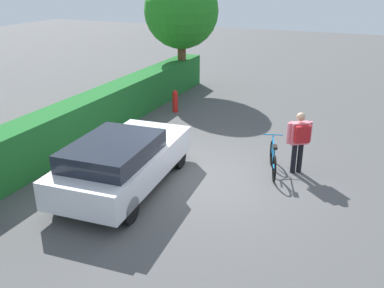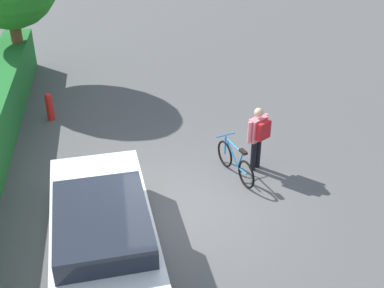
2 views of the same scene
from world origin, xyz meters
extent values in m
plane|color=#4D4D4D|center=(0.00, 0.00, 0.00)|extent=(60.00, 60.00, 0.00)
cube|color=silver|center=(-1.11, 1.70, 0.61)|extent=(4.21, 2.07, 0.63)
cube|color=#1E232D|center=(-1.60, 1.67, 1.12)|extent=(2.34, 1.73, 0.40)
cylinder|color=black|center=(0.23, 2.60, 0.29)|extent=(0.59, 0.22, 0.58)
cylinder|color=black|center=(0.34, 0.98, 0.29)|extent=(0.59, 0.22, 0.58)
cylinder|color=black|center=(-2.45, 0.80, 0.29)|extent=(0.59, 0.22, 0.58)
torus|color=black|center=(1.47, -1.18, 0.33)|extent=(0.64, 0.24, 0.65)
torus|color=black|center=(0.54, -1.46, 0.33)|extent=(0.64, 0.24, 0.65)
cylinder|color=#1972B2|center=(1.18, -1.27, 0.56)|extent=(0.61, 0.21, 0.53)
cylinder|color=#1972B2|center=(0.80, -1.39, 0.55)|extent=(0.22, 0.10, 0.49)
cylinder|color=#1972B2|center=(1.07, -1.31, 0.77)|extent=(0.72, 0.25, 0.04)
cylinder|color=#1972B2|center=(0.72, -1.41, 0.32)|extent=(0.37, 0.14, 0.05)
cylinder|color=#1972B2|center=(1.47, -1.18, 0.57)|extent=(0.04, 0.04, 0.48)
cube|color=black|center=(0.71, -1.41, 0.82)|extent=(0.24, 0.16, 0.06)
cylinder|color=#1972B2|center=(1.47, -1.18, 0.84)|extent=(0.17, 0.49, 0.03)
cylinder|color=black|center=(1.20, -1.81, 0.39)|extent=(0.13, 0.13, 0.79)
cylinder|color=black|center=(1.29, -1.94, 0.39)|extent=(0.13, 0.13, 0.79)
cube|color=#E5727F|center=(1.24, -1.87, 1.07)|extent=(0.42, 0.49, 0.56)
sphere|color=tan|center=(1.24, -1.87, 1.48)|extent=(0.21, 0.21, 0.21)
cylinder|color=#E5727F|center=(1.09, -1.64, 1.08)|extent=(0.09, 0.09, 0.53)
cylinder|color=#E5727F|center=(1.40, -2.11, 1.08)|extent=(0.09, 0.09, 0.53)
cube|color=#AE191E|center=(1.11, -1.96, 1.10)|extent=(0.34, 0.39, 0.42)
cylinder|color=brown|center=(7.57, 4.20, 1.19)|extent=(0.35, 0.35, 2.38)
cylinder|color=red|center=(4.59, 3.11, 0.35)|extent=(0.20, 0.20, 0.70)
sphere|color=red|center=(4.59, 3.11, 0.72)|extent=(0.18, 0.18, 0.18)
camera|label=1|loc=(-8.67, -3.26, 4.71)|focal=39.25mm
camera|label=2|loc=(-8.41, 1.24, 6.60)|focal=46.93mm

